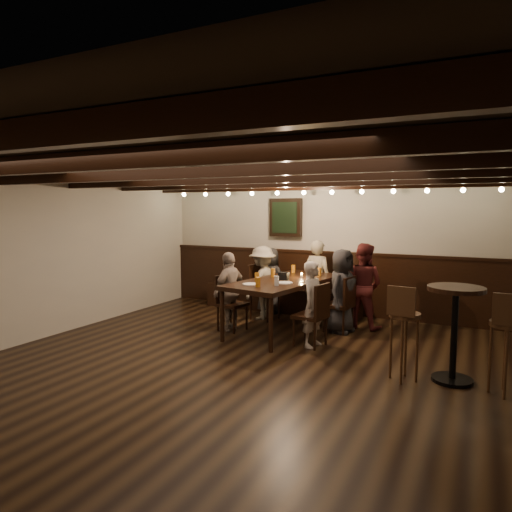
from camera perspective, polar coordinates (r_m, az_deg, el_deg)
The scene contains 27 objects.
room at distance 7.39m, azimuth 3.82°, elevation -0.63°, with size 7.00×7.00×7.00m.
dining_table at distance 7.14m, azimuth 3.67°, elevation -3.49°, with size 1.32×2.31×0.82m.
chair_left_near at distance 7.98m, azimuth 0.99°, elevation -5.81°, with size 0.50×0.50×0.95m.
chair_left_far at distance 7.29m, azimuth -3.09°, elevation -7.16°, with size 0.46×0.46×0.87m.
chair_right_near at distance 7.28m, azimuth 10.39°, elevation -7.24°, with size 0.46×0.46×0.88m.
chair_right_far at distance 6.50m, azimuth 6.92°, elevation -8.77°, with size 0.47×0.47×0.89m.
person_bench_left at distance 8.39m, azimuth 1.75°, elevation -3.06°, with size 0.59×0.38×1.21m, color #292A2C.
person_bench_centre at distance 8.04m, azimuth 7.67°, elevation -2.89°, with size 0.50×0.33×1.38m, color gray.
person_bench_right at distance 7.53m, azimuth 13.18°, elevation -3.63°, with size 0.67×0.52×1.37m, color maroon.
person_left_near at distance 7.94m, azimuth 0.82°, elevation -3.35°, with size 0.82×0.47×1.27m, color gray.
person_left_far at distance 7.23m, azimuth -3.30°, elevation -4.39°, with size 0.73×0.30×1.24m, color gray.
person_right_near at distance 7.19m, azimuth 10.67°, elevation -4.31°, with size 0.64×0.41×1.30m, color #242426.
person_right_far at distance 6.41m, azimuth 7.20°, elevation -6.00°, with size 0.44×0.29×1.19m, color #B1A496.
pint_a at distance 7.85m, azimuth 4.68°, elevation -1.62°, with size 0.07×0.07×0.14m, color #BF7219.
pint_b at distance 7.55m, azimuth 7.92°, elevation -1.96°, with size 0.07×0.07×0.14m, color #BF7219.
pint_c at distance 7.36m, azimuth 2.12°, elevation -2.11°, with size 0.07×0.07×0.14m, color #BF7219.
pint_d at distance 7.13m, azimuth 6.58°, elevation -2.41°, with size 0.07×0.07×0.14m, color silver.
pint_e at distance 6.87m, azimuth 0.12°, elevation -2.69°, with size 0.07×0.07×0.14m, color #BF7219.
pint_f at distance 6.55m, azimuth 2.58°, elevation -3.12°, with size 0.07×0.07×0.14m, color silver.
pint_g at distance 6.43m, azimuth 0.24°, elevation -3.29°, with size 0.07×0.07×0.14m, color #BF7219.
plate_near at distance 6.64m, azimuth -0.66°, elevation -3.54°, with size 0.24×0.24×0.01m, color white.
plate_far at distance 6.78m, azimuth 3.61°, elevation -3.35°, with size 0.24×0.24×0.01m, color white.
condiment_caddy at distance 7.08m, azimuth 3.46°, elevation -2.53°, with size 0.15×0.10×0.12m, color black.
candle at distance 7.32m, azimuth 5.73°, elevation -2.55°, with size 0.05×0.05×0.05m, color beige.
high_top_table at distance 5.51m, azimuth 23.60°, elevation -7.30°, with size 0.60×0.60×1.07m.
bar_stool_left at distance 5.43m, azimuth 17.98°, elevation -10.55°, with size 0.34×0.37×1.09m.
bar_stool_right at distance 5.44m, azimuth 28.74°, elevation -10.99°, with size 0.34×0.35×1.09m.
Camera 1 is at (2.54, -4.56, 1.92)m, focal length 32.00 mm.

